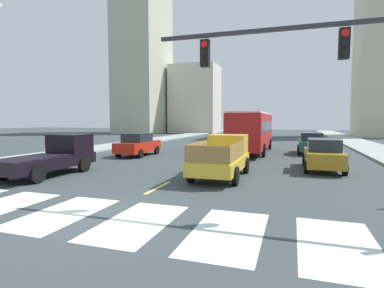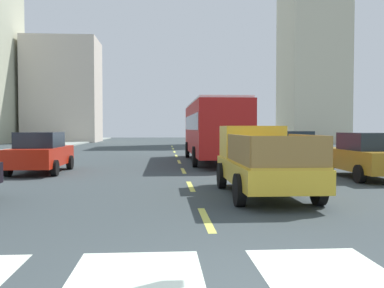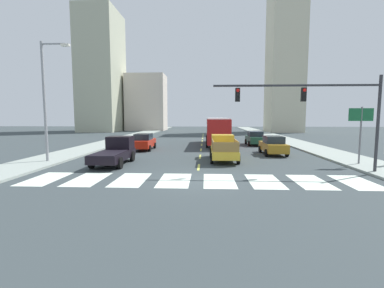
# 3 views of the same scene
# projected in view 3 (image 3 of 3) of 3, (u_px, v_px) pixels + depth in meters

# --- Properties ---
(ground_plane) EXTENTS (160.00, 160.00, 0.00)m
(ground_plane) POSITION_uv_depth(u_px,v_px,m) (197.00, 180.00, 15.08)
(ground_plane) COLOR #364042
(sidewalk_right) EXTENTS (3.75, 110.00, 0.15)m
(sidewalk_right) POSITION_uv_depth(u_px,v_px,m) (305.00, 146.00, 32.35)
(sidewalk_right) COLOR #96A198
(sidewalk_right) RESTS_ON ground
(sidewalk_left) EXTENTS (3.75, 110.00, 0.15)m
(sidewalk_left) POSITION_uv_depth(u_px,v_px,m) (102.00, 145.00, 33.56)
(sidewalk_left) COLOR #96A198
(sidewalk_left) RESTS_ON ground
(crosswalk_stripe_0) EXTENTS (1.70, 3.46, 0.01)m
(crosswalk_stripe_0) POSITION_uv_depth(u_px,v_px,m) (46.00, 179.00, 15.50)
(crosswalk_stripe_0) COLOR silver
(crosswalk_stripe_0) RESTS_ON ground
(crosswalk_stripe_1) EXTENTS (1.70, 3.46, 0.01)m
(crosswalk_stripe_1) POSITION_uv_depth(u_px,v_px,m) (88.00, 179.00, 15.38)
(crosswalk_stripe_1) COLOR silver
(crosswalk_stripe_1) RESTS_ON ground
(crosswalk_stripe_2) EXTENTS (1.70, 3.46, 0.01)m
(crosswalk_stripe_2) POSITION_uv_depth(u_px,v_px,m) (131.00, 180.00, 15.26)
(crosswalk_stripe_2) COLOR silver
(crosswalk_stripe_2) RESTS_ON ground
(crosswalk_stripe_3) EXTENTS (1.70, 3.46, 0.01)m
(crosswalk_stripe_3) POSITION_uv_depth(u_px,v_px,m) (175.00, 180.00, 15.14)
(crosswalk_stripe_3) COLOR silver
(crosswalk_stripe_3) RESTS_ON ground
(crosswalk_stripe_4) EXTENTS (1.70, 3.46, 0.01)m
(crosswalk_stripe_4) POSITION_uv_depth(u_px,v_px,m) (219.00, 181.00, 15.01)
(crosswalk_stripe_4) COLOR silver
(crosswalk_stripe_4) RESTS_ON ground
(crosswalk_stripe_5) EXTENTS (1.70, 3.46, 0.01)m
(crosswalk_stripe_5) POSITION_uv_depth(u_px,v_px,m) (264.00, 181.00, 14.89)
(crosswalk_stripe_5) COLOR silver
(crosswalk_stripe_5) RESTS_ON ground
(crosswalk_stripe_6) EXTENTS (1.70, 3.46, 0.01)m
(crosswalk_stripe_6) POSITION_uv_depth(u_px,v_px,m) (310.00, 182.00, 14.77)
(crosswalk_stripe_6) COLOR silver
(crosswalk_stripe_6) RESTS_ON ground
(crosswalk_stripe_7) EXTENTS (1.70, 3.46, 0.01)m
(crosswalk_stripe_7) POSITION_uv_depth(u_px,v_px,m) (357.00, 182.00, 14.65)
(crosswalk_stripe_7) COLOR silver
(crosswalk_stripe_7) RESTS_ON ground
(lane_dash_0) EXTENTS (0.16, 2.40, 0.01)m
(lane_dash_0) POSITION_uv_depth(u_px,v_px,m) (199.00, 167.00, 19.05)
(lane_dash_0) COLOR #D2D555
(lane_dash_0) RESTS_ON ground
(lane_dash_1) EXTENTS (0.16, 2.40, 0.01)m
(lane_dash_1) POSITION_uv_depth(u_px,v_px,m) (200.00, 157.00, 24.02)
(lane_dash_1) COLOR #D2D555
(lane_dash_1) RESTS_ON ground
(lane_dash_2) EXTENTS (0.16, 2.40, 0.01)m
(lane_dash_2) POSITION_uv_depth(u_px,v_px,m) (201.00, 150.00, 28.99)
(lane_dash_2) COLOR #D2D555
(lane_dash_2) RESTS_ON ground
(lane_dash_3) EXTENTS (0.16, 2.40, 0.01)m
(lane_dash_3) POSITION_uv_depth(u_px,v_px,m) (202.00, 145.00, 33.96)
(lane_dash_3) COLOR #D2D555
(lane_dash_3) RESTS_ON ground
(lane_dash_4) EXTENTS (0.16, 2.40, 0.01)m
(lane_dash_4) POSITION_uv_depth(u_px,v_px,m) (202.00, 141.00, 38.92)
(lane_dash_4) COLOR #D2D555
(lane_dash_4) RESTS_ON ground
(lane_dash_5) EXTENTS (0.16, 2.40, 0.01)m
(lane_dash_5) POSITION_uv_depth(u_px,v_px,m) (203.00, 138.00, 43.89)
(lane_dash_5) COLOR #D2D555
(lane_dash_5) RESTS_ON ground
(lane_dash_6) EXTENTS (0.16, 2.40, 0.01)m
(lane_dash_6) POSITION_uv_depth(u_px,v_px,m) (203.00, 136.00, 48.86)
(lane_dash_6) COLOR #D2D555
(lane_dash_6) RESTS_ON ground
(lane_dash_7) EXTENTS (0.16, 2.40, 0.01)m
(lane_dash_7) POSITION_uv_depth(u_px,v_px,m) (203.00, 134.00, 53.83)
(lane_dash_7) COLOR #D2D555
(lane_dash_7) RESTS_ON ground
(pickup_stakebed) EXTENTS (2.18, 5.20, 1.96)m
(pickup_stakebed) POSITION_uv_depth(u_px,v_px,m) (223.00, 148.00, 22.22)
(pickup_stakebed) COLOR gold
(pickup_stakebed) RESTS_ON ground
(pickup_dark) EXTENTS (2.18, 5.20, 1.96)m
(pickup_dark) POSITION_uv_depth(u_px,v_px,m) (116.00, 151.00, 20.43)
(pickup_dark) COLOR black
(pickup_dark) RESTS_ON ground
(city_bus) EXTENTS (2.72, 10.80, 3.32)m
(city_bus) POSITION_uv_depth(u_px,v_px,m) (217.00, 129.00, 33.37)
(city_bus) COLOR #B01B1A
(city_bus) RESTS_ON ground
(sedan_near_left) EXTENTS (2.02, 4.40, 1.72)m
(sedan_near_left) POSITION_uv_depth(u_px,v_px,m) (144.00, 142.00, 28.77)
(sedan_near_left) COLOR red
(sedan_near_left) RESTS_ON ground
(sedan_far) EXTENTS (2.02, 4.40, 1.72)m
(sedan_far) POSITION_uv_depth(u_px,v_px,m) (255.00, 138.00, 33.49)
(sedan_far) COLOR #204E37
(sedan_far) RESTS_ON ground
(sedan_mid) EXTENTS (2.02, 4.40, 1.72)m
(sedan_mid) POSITION_uv_depth(u_px,v_px,m) (273.00, 145.00, 25.28)
(sedan_mid) COLOR #A2751D
(sedan_mid) RESTS_ON ground
(traffic_signal_gantry) EXTENTS (10.10, 0.27, 6.00)m
(traffic_signal_gantry) POSITION_uv_depth(u_px,v_px,m) (323.00, 105.00, 16.62)
(traffic_signal_gantry) COLOR #2D2D33
(traffic_signal_gantry) RESTS_ON ground
(direction_sign_green) EXTENTS (1.70, 0.12, 4.20)m
(direction_sign_green) POSITION_uv_depth(u_px,v_px,m) (361.00, 123.00, 19.32)
(direction_sign_green) COLOR slate
(direction_sign_green) RESTS_ON ground
(streetlight_left) EXTENTS (2.20, 0.28, 9.00)m
(streetlight_left) POSITION_uv_depth(u_px,v_px,m) (46.00, 97.00, 20.35)
(streetlight_left) COLOR gray
(streetlight_left) RESTS_ON ground
(tower_tall_centre) EXTENTS (7.17, 8.14, 30.64)m
(tower_tall_centre) POSITION_uv_depth(u_px,v_px,m) (285.00, 63.00, 60.85)
(tower_tall_centre) COLOR beige
(tower_tall_centre) RESTS_ON ground
(block_mid_left) EXTENTS (9.54, 7.35, 13.87)m
(block_mid_left) POSITION_uv_depth(u_px,v_px,m) (147.00, 103.00, 69.04)
(block_mid_left) COLOR beige
(block_mid_left) RESTS_ON ground
(block_mid_right) EXTENTS (8.37, 11.53, 27.58)m
(block_mid_right) POSITION_uv_depth(u_px,v_px,m) (102.00, 72.00, 63.77)
(block_mid_right) COLOR #ACB095
(block_mid_right) RESTS_ON ground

